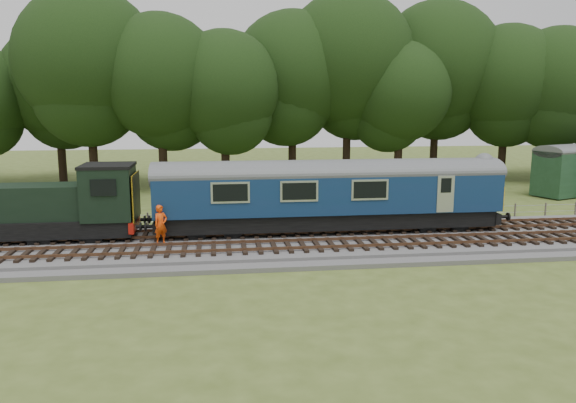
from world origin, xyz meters
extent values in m
plane|color=#485921|center=(0.00, 0.00, 0.00)|extent=(120.00, 120.00, 0.00)
cube|color=#4C4C4F|center=(0.00, 0.00, 0.17)|extent=(70.00, 7.00, 0.35)
cube|color=brown|center=(0.00, 0.68, 0.49)|extent=(66.50, 0.07, 0.14)
cube|color=brown|center=(0.00, 2.12, 0.49)|extent=(66.50, 0.07, 0.14)
cube|color=brown|center=(0.00, -2.32, 0.49)|extent=(66.50, 0.07, 0.14)
cube|color=brown|center=(0.00, -0.88, 0.49)|extent=(66.50, 0.07, 0.14)
cube|color=black|center=(-0.26, 1.40, 1.06)|extent=(17.46, 2.52, 0.85)
cube|color=navy|center=(-0.26, 1.40, 2.48)|extent=(18.00, 2.80, 2.05)
cube|color=gold|center=(8.76, 1.40, 2.11)|extent=(0.06, 2.74, 1.30)
cube|color=black|center=(5.74, 1.40, 0.86)|extent=(2.60, 2.00, 0.55)
cube|color=black|center=(-6.26, 1.40, 0.86)|extent=(2.60, 2.00, 0.55)
cube|color=black|center=(-14.66, 1.40, 1.01)|extent=(8.73, 2.39, 0.85)
cube|color=black|center=(-15.86, 1.40, 2.26)|extent=(6.30, 2.08, 1.70)
cube|color=black|center=(-11.46, 1.40, 2.66)|extent=(2.40, 2.55, 2.60)
cube|color=#AD170D|center=(-10.28, 1.40, 1.06)|extent=(0.25, 2.60, 0.55)
cube|color=gold|center=(-10.14, 1.40, 2.46)|extent=(0.06, 2.55, 2.30)
imported|color=#FF4C0D|center=(-8.82, -0.27, 1.31)|extent=(0.83, 0.79, 1.92)
camera|label=1|loc=(-6.14, -27.13, 7.14)|focal=35.00mm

